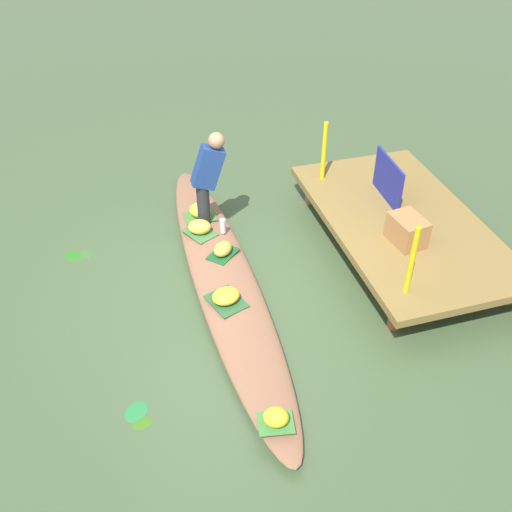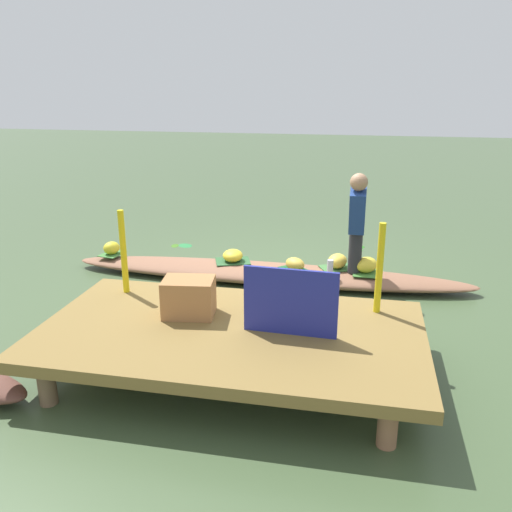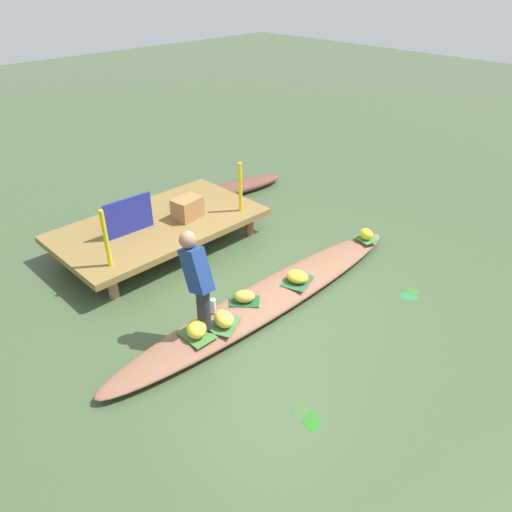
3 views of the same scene
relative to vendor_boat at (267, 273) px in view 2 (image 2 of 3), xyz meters
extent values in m
plane|color=#3E5333|center=(0.00, 0.00, -0.09)|extent=(40.00, 40.00, 0.00)
cube|color=olive|center=(-0.11, 2.30, 0.28)|extent=(3.20, 1.80, 0.10)
cylinder|color=#876950|center=(-1.39, 1.58, 0.07)|extent=(0.14, 0.14, 0.32)
cylinder|color=brown|center=(1.17, 1.58, 0.07)|extent=(0.14, 0.14, 0.32)
cylinder|color=#98694A|center=(-1.39, 3.02, 0.07)|extent=(0.14, 0.14, 0.32)
cylinder|color=brown|center=(1.17, 3.02, 0.07)|extent=(0.14, 0.14, 0.32)
ellipsoid|color=brown|center=(0.00, 0.00, 0.00)|extent=(5.09, 0.76, 0.19)
cube|color=#185126|center=(-0.37, 0.08, 0.10)|extent=(0.45, 0.45, 0.01)
ellipsoid|color=gold|center=(-0.37, 0.08, 0.17)|extent=(0.33, 0.33, 0.15)
cube|color=#29572E|center=(0.46, -0.09, 0.10)|extent=(0.52, 0.46, 0.01)
ellipsoid|color=yellow|center=(0.46, -0.09, 0.17)|extent=(0.32, 0.36, 0.15)
cube|color=#3E7631|center=(-1.22, -0.02, 0.10)|extent=(0.31, 0.41, 0.01)
ellipsoid|color=yellow|center=(-1.22, -0.02, 0.19)|extent=(0.37, 0.37, 0.19)
cube|color=#3E7A38|center=(2.12, -0.06, 0.10)|extent=(0.31, 0.36, 0.01)
ellipsoid|color=yellow|center=(2.12, -0.06, 0.18)|extent=(0.26, 0.28, 0.17)
cube|color=#3C6F39|center=(-0.87, -0.10, 0.10)|extent=(0.49, 0.44, 0.01)
ellipsoid|color=yellow|center=(-0.87, -0.10, 0.19)|extent=(0.30, 0.34, 0.18)
cylinder|color=#28282D|center=(-1.08, 0.01, 0.37)|extent=(0.16, 0.16, 0.55)
cube|color=navy|center=(-1.08, 0.09, 0.89)|extent=(0.18, 0.44, 0.58)
sphere|color=#9E7556|center=(-1.08, 0.21, 1.23)|extent=(0.20, 0.20, 0.20)
cylinder|color=silver|center=(-0.80, 0.19, 0.19)|extent=(0.07, 0.07, 0.19)
cube|color=navy|center=(-0.61, 2.30, 0.61)|extent=(0.77, 0.06, 0.56)
cylinder|color=yellow|center=(-1.31, 1.70, 0.74)|extent=(0.06, 0.06, 0.82)
cylinder|color=yellow|center=(1.09, 1.70, 0.74)|extent=(0.06, 0.06, 0.82)
cube|color=#A36E40|center=(0.31, 2.10, 0.50)|extent=(0.48, 0.38, 0.33)
ellipsoid|color=#37691A|center=(1.64, -1.19, -0.09)|extent=(0.15, 0.21, 0.01)
ellipsoid|color=#26691E|center=(-1.09, -1.66, -0.09)|extent=(0.32, 0.33, 0.01)
ellipsoid|color=#257438|center=(1.49, -1.23, -0.09)|extent=(0.32, 0.31, 0.01)
ellipsoid|color=#365E2D|center=(-1.09, -1.52, -0.09)|extent=(0.25, 0.25, 0.01)
camera|label=1|loc=(5.11, -1.13, 4.48)|focal=41.57mm
camera|label=2|loc=(-1.14, 6.26, 2.29)|focal=37.73mm
camera|label=3|loc=(-3.83, -3.67, 3.88)|focal=34.51mm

